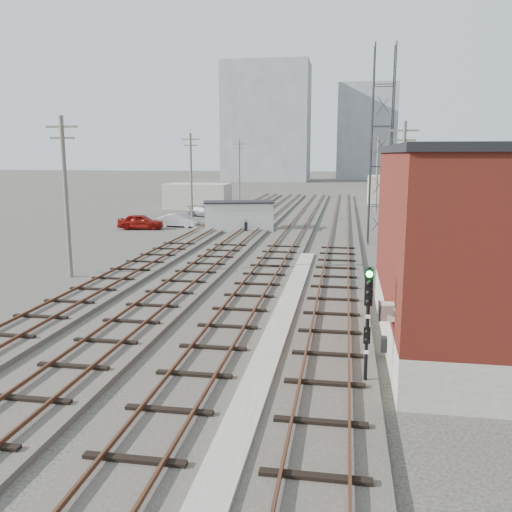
% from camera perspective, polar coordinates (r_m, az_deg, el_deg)
% --- Properties ---
extents(ground, '(320.00, 320.00, 0.00)m').
position_cam_1_polar(ground, '(68.60, 6.94, 4.78)').
color(ground, '#282621').
rests_on(ground, ground).
extents(track_right, '(3.20, 90.00, 0.39)m').
position_cam_1_polar(track_right, '(47.68, 8.79, 2.31)').
color(track_right, '#332D28').
rests_on(track_right, ground).
extents(track_mid_right, '(3.20, 90.00, 0.39)m').
position_cam_1_polar(track_mid_right, '(47.88, 3.99, 2.45)').
color(track_mid_right, '#332D28').
rests_on(track_mid_right, ground).
extents(track_mid_left, '(3.20, 90.00, 0.39)m').
position_cam_1_polar(track_mid_left, '(48.42, -0.73, 2.56)').
color(track_mid_left, '#332D28').
rests_on(track_mid_left, ground).
extents(track_left, '(3.20, 90.00, 0.39)m').
position_cam_1_polar(track_left, '(49.28, -5.31, 2.66)').
color(track_left, '#332D28').
rests_on(track_left, ground).
extents(platform_curb, '(0.90, 28.00, 0.26)m').
position_cam_1_polar(platform_curb, '(23.33, 2.98, -6.27)').
color(platform_curb, gray).
rests_on(platform_curb, ground).
extents(brick_building, '(6.54, 12.20, 7.22)m').
position_cam_1_polar(brick_building, '(20.95, 21.82, 0.86)').
color(brick_building, gray).
rests_on(brick_building, ground).
extents(lattice_tower, '(1.60, 1.60, 15.00)m').
position_cam_1_polar(lattice_tower, '(43.26, 13.05, 11.16)').
color(lattice_tower, black).
rests_on(lattice_tower, ground).
extents(utility_pole_left_a, '(1.80, 0.24, 9.00)m').
position_cam_1_polar(utility_pole_left_a, '(32.22, -19.39, 6.28)').
color(utility_pole_left_a, '#595147').
rests_on(utility_pole_left_a, ground).
extents(utility_pole_left_b, '(1.80, 0.24, 9.00)m').
position_cam_1_polar(utility_pole_left_b, '(55.43, -6.84, 8.38)').
color(utility_pole_left_b, '#595147').
rests_on(utility_pole_left_b, ground).
extents(utility_pole_left_c, '(1.80, 0.24, 9.00)m').
position_cam_1_polar(utility_pole_left_c, '(79.73, -1.77, 9.12)').
color(utility_pole_left_c, '#595147').
rests_on(utility_pole_left_c, ground).
extents(utility_pole_right_a, '(1.80, 0.24, 9.00)m').
position_cam_1_polar(utility_pole_right_a, '(36.42, 15.11, 6.95)').
color(utility_pole_right_a, '#595147').
rests_on(utility_pole_right_a, ground).
extents(utility_pole_right_b, '(1.80, 0.24, 9.00)m').
position_cam_1_polar(utility_pole_right_b, '(66.31, 12.63, 8.56)').
color(utility_pole_right_b, '#595147').
rests_on(utility_pole_right_b, ground).
extents(apartment_left, '(22.00, 14.00, 30.00)m').
position_cam_1_polar(apartment_left, '(144.94, 1.14, 13.84)').
color(apartment_left, gray).
rests_on(apartment_left, ground).
extents(apartment_right, '(16.00, 12.00, 26.00)m').
position_cam_1_polar(apartment_right, '(158.38, 11.53, 12.64)').
color(apartment_right, gray).
rests_on(apartment_right, ground).
extents(shed_left, '(8.00, 5.00, 3.20)m').
position_cam_1_polar(shed_left, '(70.97, -6.13, 6.29)').
color(shed_left, gray).
rests_on(shed_left, ground).
extents(shed_right, '(6.00, 6.00, 4.00)m').
position_cam_1_polar(shed_right, '(78.57, 13.92, 6.75)').
color(shed_right, gray).
rests_on(shed_right, ground).
extents(signal_mast, '(0.40, 0.40, 3.68)m').
position_cam_1_polar(signal_mast, '(16.45, 11.66, -6.54)').
color(signal_mast, gray).
rests_on(signal_mast, ground).
extents(switch_stand, '(0.34, 0.34, 1.16)m').
position_cam_1_polar(switch_stand, '(48.28, -1.08, 3.07)').
color(switch_stand, black).
rests_on(switch_stand, ground).
extents(site_trailer, '(6.86, 4.22, 2.69)m').
position_cam_1_polar(site_trailer, '(50.00, -1.84, 4.26)').
color(site_trailer, silver).
rests_on(site_trailer, ground).
extents(car_red, '(4.41, 2.24, 1.44)m').
position_cam_1_polar(car_red, '(51.93, -12.05, 3.56)').
color(car_red, maroon).
rests_on(car_red, ground).
extents(car_silver, '(4.02, 1.87, 1.28)m').
position_cam_1_polar(car_silver, '(53.00, -8.13, 3.74)').
color(car_silver, '#9FA0A6').
rests_on(car_silver, ground).
extents(car_grey, '(4.50, 3.24, 1.21)m').
position_cam_1_polar(car_grey, '(61.55, -5.46, 4.72)').
color(car_grey, slate).
rests_on(car_grey, ground).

